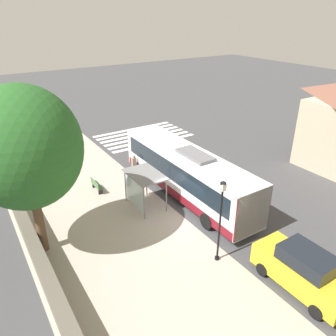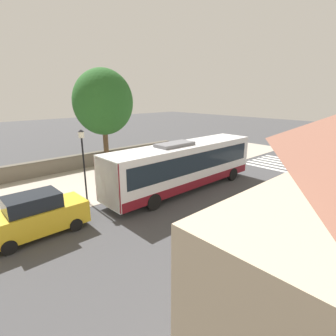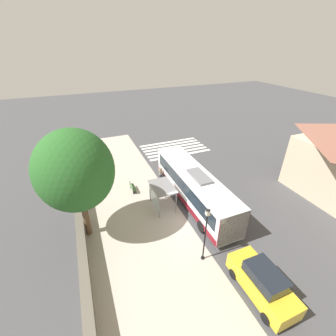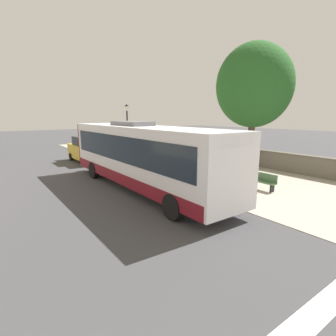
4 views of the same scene
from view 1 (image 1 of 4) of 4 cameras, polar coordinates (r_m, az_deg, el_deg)
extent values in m
plane|color=#424244|center=(20.49, 2.75, -8.61)|extent=(120.00, 120.00, 0.00)
cube|color=#ADA393|center=(18.71, -8.85, -12.72)|extent=(9.00, 44.00, 0.02)
cube|color=silver|center=(31.73, -2.23, 4.40)|extent=(9.00, 0.50, 0.01)
cube|color=silver|center=(32.50, -3.09, 4.91)|extent=(9.00, 0.50, 0.01)
cube|color=silver|center=(33.28, -3.91, 5.40)|extent=(9.00, 0.50, 0.01)
cube|color=silver|center=(34.06, -4.70, 5.86)|extent=(9.00, 0.50, 0.01)
cube|color=silver|center=(34.86, -5.45, 6.30)|extent=(9.00, 0.50, 0.01)
cube|color=silver|center=(35.66, -6.17, 6.72)|extent=(9.00, 0.50, 0.01)
cube|color=#6B6356|center=(17.57, -21.46, -14.97)|extent=(0.50, 20.00, 1.21)
cube|color=#5B5449|center=(17.18, -21.82, -13.32)|extent=(0.60, 20.00, 0.08)
cube|color=white|center=(21.92, 3.17, -0.55)|extent=(2.49, 12.20, 2.81)
cube|color=black|center=(21.76, 3.20, 0.31)|extent=(2.53, 11.22, 1.24)
cube|color=maroon|center=(22.44, 3.10, -3.12)|extent=(2.53, 11.95, 0.56)
cube|color=maroon|center=(18.04, 14.59, -7.74)|extent=(2.53, 0.06, 2.70)
cube|color=black|center=(26.24, -4.56, 6.60)|extent=(1.87, 0.08, 0.39)
cube|color=slate|center=(20.62, 4.76, 2.28)|extent=(1.25, 2.68, 0.22)
cylinder|color=black|center=(25.22, -4.73, -0.32)|extent=(0.30, 1.00, 1.00)
cylinder|color=black|center=(26.28, -0.26, 0.89)|extent=(0.30, 1.00, 1.00)
cylinder|color=black|center=(19.43, 6.83, -9.14)|extent=(0.30, 1.00, 1.00)
cylinder|color=black|center=(20.78, 11.87, -7.01)|extent=(0.30, 1.00, 1.00)
cylinder|color=slate|center=(20.41, -0.29, -4.89)|extent=(0.08, 0.08, 2.30)
cylinder|color=slate|center=(22.30, -3.77, -2.11)|extent=(0.08, 0.08, 2.30)
cylinder|color=slate|center=(19.73, -4.18, -6.15)|extent=(0.08, 0.08, 2.30)
cylinder|color=slate|center=(21.68, -7.42, -3.16)|extent=(0.08, 0.08, 2.30)
cube|color=slate|center=(20.44, -4.06, -1.11)|extent=(1.88, 2.82, 0.08)
cube|color=silver|center=(20.64, -5.84, -4.29)|extent=(0.03, 2.26, 1.84)
cylinder|color=#2D3347|center=(25.33, -6.03, -0.49)|extent=(0.12, 0.12, 0.83)
cylinder|color=#2D3347|center=(25.39, -5.71, -0.40)|extent=(0.12, 0.12, 0.83)
cube|color=gray|center=(25.04, -5.94, 1.09)|extent=(0.34, 0.22, 0.67)
sphere|color=tan|center=(24.86, -5.99, 2.03)|extent=(0.23, 0.23, 0.23)
cube|color=#4C7247|center=(23.58, -12.22, -2.97)|extent=(0.40, 1.44, 0.06)
cube|color=#4C7247|center=(23.43, -12.66, -2.58)|extent=(0.04, 1.44, 0.40)
cube|color=black|center=(23.21, -11.64, -4.04)|extent=(0.32, 0.06, 0.45)
cube|color=black|center=(24.17, -12.68, -2.88)|extent=(0.32, 0.06, 0.45)
cylinder|color=black|center=(17.61, 8.53, -15.26)|extent=(0.24, 0.24, 0.16)
cylinder|color=black|center=(16.40, 8.98, -10.06)|extent=(0.10, 0.10, 4.09)
cube|color=silver|center=(15.22, 9.55, -3.25)|extent=(0.24, 0.24, 0.35)
pyramid|color=black|center=(15.10, 9.61, -2.44)|extent=(0.28, 0.28, 0.14)
cylinder|color=brown|center=(18.03, -21.70, -7.60)|extent=(0.47, 0.47, 4.39)
ellipsoid|color=#265B23|center=(16.43, -23.76, 3.19)|extent=(5.35, 5.35, 5.89)
cube|color=gold|center=(16.72, 22.28, -16.54)|extent=(1.83, 4.51, 1.11)
cube|color=black|center=(16.11, 23.15, -14.34)|extent=(1.56, 2.34, 0.69)
cylinder|color=black|center=(17.09, 16.13, -16.61)|extent=(0.22, 0.64, 0.64)
cylinder|color=black|center=(18.20, 19.92, -14.24)|extent=(0.22, 0.64, 0.64)
cylinder|color=black|center=(16.00, 24.43, -21.86)|extent=(0.22, 0.64, 0.64)
camera|label=2|loc=(24.50, 48.75, 5.23)|focal=28.00mm
camera|label=3|loc=(3.55, 64.07, 49.55)|focal=24.00mm
camera|label=4|loc=(33.84, 0.96, 12.53)|focal=28.00mm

